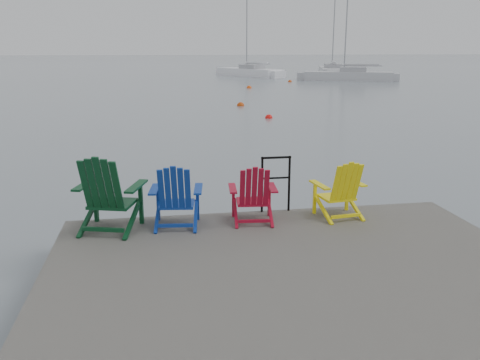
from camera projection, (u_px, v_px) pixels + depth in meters
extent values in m
plane|color=gray|center=(302.00, 318.00, 5.90)|extent=(400.00, 400.00, 0.00)
cube|color=#2B2927|center=(303.00, 287.00, 5.80)|extent=(6.00, 5.00, 0.20)
cylinder|color=black|center=(87.00, 277.00, 7.65)|extent=(0.26, 0.26, 1.20)
cylinder|color=black|center=(263.00, 264.00, 8.08)|extent=(0.26, 0.26, 1.20)
cylinder|color=black|center=(420.00, 254.00, 8.51)|extent=(0.26, 0.26, 1.20)
cylinder|color=black|center=(262.00, 185.00, 8.00)|extent=(0.04, 0.04, 0.90)
cylinder|color=black|center=(289.00, 184.00, 8.07)|extent=(0.04, 0.04, 0.90)
cylinder|color=black|center=(276.00, 158.00, 7.93)|extent=(0.48, 0.04, 0.04)
cylinder|color=black|center=(276.00, 178.00, 8.01)|extent=(0.44, 0.03, 0.03)
cube|color=#0A391C|center=(113.00, 204.00, 7.33)|extent=(0.72, 0.67, 0.04)
cube|color=#0A391C|center=(96.00, 202.00, 7.60)|extent=(0.07, 0.07, 0.63)
cube|color=#0A391C|center=(141.00, 203.00, 7.51)|extent=(0.07, 0.07, 0.63)
cube|color=#0A391C|center=(85.00, 184.00, 7.28)|extent=(0.32, 0.69, 0.03)
cube|color=#0A391C|center=(136.00, 186.00, 7.19)|extent=(0.32, 0.69, 0.03)
cube|color=#0A391C|center=(101.00, 185.00, 6.89)|extent=(0.61, 0.43, 0.77)
cube|color=navy|center=(177.00, 204.00, 7.49)|extent=(0.55, 0.51, 0.04)
cube|color=navy|center=(158.00, 203.00, 7.67)|extent=(0.05, 0.05, 0.53)
cube|color=navy|center=(198.00, 203.00, 7.69)|extent=(0.05, 0.05, 0.53)
cube|color=navy|center=(154.00, 189.00, 7.40)|extent=(0.18, 0.59, 0.03)
cube|color=navy|center=(198.00, 189.00, 7.42)|extent=(0.18, 0.59, 0.03)
cube|color=navy|center=(174.00, 189.00, 7.11)|extent=(0.49, 0.30, 0.65)
cube|color=#A20B23|center=(252.00, 202.00, 7.68)|extent=(0.51, 0.46, 0.03)
cube|color=#A20B23|center=(233.00, 201.00, 7.83)|extent=(0.05, 0.05, 0.50)
cube|color=#A20B23|center=(269.00, 200.00, 7.87)|extent=(0.05, 0.05, 0.50)
cube|color=#A20B23|center=(233.00, 188.00, 7.58)|extent=(0.15, 0.55, 0.02)
cube|color=#A20B23|center=(272.00, 188.00, 7.62)|extent=(0.15, 0.55, 0.02)
cube|color=#A20B23|center=(254.00, 188.00, 7.32)|extent=(0.45, 0.27, 0.61)
cube|color=#FFEB0E|center=(336.00, 197.00, 7.89)|extent=(0.53, 0.49, 0.04)
cube|color=#FFEB0E|center=(315.00, 198.00, 7.98)|extent=(0.05, 0.05, 0.51)
cube|color=#FFEB0E|center=(347.00, 195.00, 8.14)|extent=(0.05, 0.05, 0.51)
cube|color=#FFEB0E|center=(320.00, 185.00, 7.72)|extent=(0.18, 0.56, 0.02)
cube|color=#FFEB0E|center=(355.00, 182.00, 7.90)|extent=(0.18, 0.56, 0.02)
cube|color=#FFEB0E|center=(347.00, 183.00, 7.54)|extent=(0.47, 0.29, 0.62)
cube|color=white|center=(249.00, 74.00, 54.60)|extent=(6.18, 8.57, 1.10)
cube|color=#9E9EA3|center=(252.00, 67.00, 54.10)|extent=(2.63, 3.01, 0.55)
cylinder|color=gray|center=(247.00, 16.00, 53.42)|extent=(0.12, 0.12, 10.74)
cube|color=silver|center=(332.00, 72.00, 57.37)|extent=(5.00, 10.10, 1.10)
cube|color=#9E9EA3|center=(333.00, 66.00, 56.73)|extent=(2.48, 3.29, 0.55)
cylinder|color=gray|center=(335.00, 11.00, 56.15)|extent=(0.12, 0.12, 12.21)
cube|color=silver|center=(348.00, 78.00, 47.65)|extent=(8.28, 4.82, 1.10)
cube|color=#9E9EA3|center=(353.00, 70.00, 47.39)|extent=(2.78, 2.23, 0.55)
cylinder|color=gray|center=(347.00, 15.00, 46.30)|extent=(0.12, 0.12, 10.07)
sphere|color=#C23F0B|center=(241.00, 106.00, 27.15)|extent=(0.40, 0.40, 0.40)
sphere|color=red|center=(269.00, 118.00, 22.46)|extent=(0.33, 0.33, 0.33)
sphere|color=#F7500E|center=(249.00, 88.00, 38.85)|extent=(0.39, 0.39, 0.39)
sphere|color=#CF440C|center=(290.00, 82.00, 45.73)|extent=(0.34, 0.34, 0.34)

